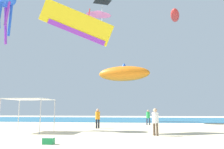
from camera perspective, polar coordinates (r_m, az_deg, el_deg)
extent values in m
cube|color=beige|center=(14.92, -1.75, -15.66)|extent=(110.00, 110.00, 0.10)
cube|color=#1E6B93|center=(44.32, 4.53, -11.02)|extent=(110.00, 23.25, 0.03)
cylinder|color=#B2B2B7|center=(17.96, -17.34, -9.83)|extent=(0.07, 0.07, 2.58)
cylinder|color=#B2B2B7|center=(21.89, -22.13, -9.33)|extent=(0.07, 0.07, 2.58)
cylinder|color=#B2B2B7|center=(20.50, -14.08, -9.79)|extent=(0.07, 0.07, 2.58)
cube|color=white|center=(19.93, -19.77, -5.77)|extent=(3.32, 2.83, 0.06)
cylinder|color=brown|center=(16.31, 11.13, -13.25)|extent=(0.17, 0.17, 0.85)
cylinder|color=brown|center=(16.57, 10.39, -13.20)|extent=(0.17, 0.17, 0.85)
cylinder|color=white|center=(16.39, 10.68, -10.47)|extent=(0.44, 0.44, 0.73)
sphere|color=tan|center=(16.39, 10.63, -8.70)|extent=(0.28, 0.28, 0.28)
cylinder|color=#33384C|center=(27.83, 8.64, -11.46)|extent=(0.16, 0.16, 0.81)
cylinder|color=#33384C|center=(27.88, 9.29, -11.44)|extent=(0.16, 0.16, 0.81)
cylinder|color=green|center=(27.83, 8.93, -9.90)|extent=(0.42, 0.42, 0.70)
sphere|color=tan|center=(27.83, 8.90, -8.91)|extent=(0.26, 0.26, 0.26)
cylinder|color=black|center=(22.45, -3.86, -12.13)|extent=(0.17, 0.17, 0.85)
cylinder|color=black|center=(22.71, -3.31, -12.09)|extent=(0.17, 0.17, 0.85)
cylinder|color=orange|center=(22.55, -3.56, -10.09)|extent=(0.45, 0.45, 0.74)
sphere|color=tan|center=(22.54, -3.55, -8.79)|extent=(0.28, 0.28, 0.28)
cube|color=#1E8C4C|center=(12.68, -15.45, -15.61)|extent=(0.56, 0.36, 0.32)
cube|color=white|center=(12.66, -15.42, -14.82)|extent=(0.57, 0.37, 0.03)
ellipsoid|color=red|center=(44.96, 15.32, 13.93)|extent=(2.64, 5.46, 1.78)
cone|color=white|center=(45.28, 15.28, 14.88)|extent=(0.97, 0.90, 0.68)
cylinder|color=purple|center=(25.46, -24.52, 13.58)|extent=(0.48, 0.35, 2.53)
cylinder|color=blue|center=(25.91, -23.92, 12.25)|extent=(0.51, 0.45, 3.28)
cylinder|color=purple|center=(26.32, -24.86, 11.11)|extent=(0.30, 0.65, 4.02)
cube|color=yellow|center=(21.16, -8.65, 12.52)|extent=(6.53, 2.42, 4.04)
cube|color=purple|center=(20.86, -8.71, 10.27)|extent=(4.93, 1.66, 2.23)
cone|color=pink|center=(36.58, -3.31, 15.02)|extent=(5.32, 5.34, 1.25)
cylinder|color=red|center=(35.63, -5.91, 13.56)|extent=(0.98, 1.54, 2.66)
cube|color=black|center=(44.21, -2.46, 17.55)|extent=(3.76, 3.75, 0.52)
cylinder|color=white|center=(43.21, -2.49, 14.73)|extent=(0.18, 0.18, 3.05)
ellipsoid|color=orange|center=(36.69, 2.98, 0.23)|extent=(8.40, 3.30, 2.58)
cone|color=blue|center=(36.92, 2.97, 2.19)|extent=(1.30, 1.36, 0.95)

